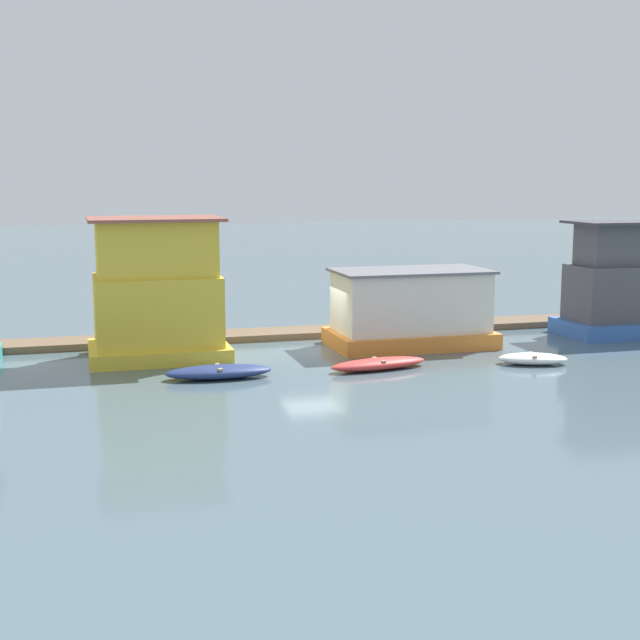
# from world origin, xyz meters

# --- Properties ---
(ground_plane) EXTENTS (200.00, 200.00, 0.00)m
(ground_plane) POSITION_xyz_m (0.00, 0.00, 0.00)
(ground_plane) COLOR #475B66
(dock_walkway) EXTENTS (42.40, 2.06, 0.30)m
(dock_walkway) POSITION_xyz_m (0.00, 3.17, 0.15)
(dock_walkway) COLOR brown
(dock_walkway) RESTS_ON ground_plane
(houseboat_yellow) EXTENTS (5.42, 4.04, 5.61)m
(houseboat_yellow) POSITION_xyz_m (-6.47, -0.17, 2.64)
(houseboat_yellow) COLOR gold
(houseboat_yellow) RESTS_ON ground_plane
(houseboat_orange) EXTENTS (6.82, 3.87, 3.29)m
(houseboat_orange) POSITION_xyz_m (4.17, -0.40, 1.58)
(houseboat_orange) COLOR orange
(houseboat_orange) RESTS_ON ground_plane
(houseboat_blue) EXTENTS (6.79, 3.38, 5.20)m
(houseboat_blue) POSITION_xyz_m (15.16, -0.35, 2.27)
(houseboat_blue) COLOR #3866B7
(houseboat_blue) RESTS_ON ground_plane
(dinghy_navy) EXTENTS (3.88, 1.44, 0.49)m
(dinghy_navy) POSITION_xyz_m (-4.72, -4.39, 0.25)
(dinghy_navy) COLOR navy
(dinghy_navy) RESTS_ON ground_plane
(dinghy_red) EXTENTS (4.05, 1.66, 0.44)m
(dinghy_red) POSITION_xyz_m (1.32, -4.51, 0.22)
(dinghy_red) COLOR red
(dinghy_red) RESTS_ON ground_plane
(dinghy_white) EXTENTS (2.89, 1.96, 0.44)m
(dinghy_white) POSITION_xyz_m (7.38, -5.22, 0.22)
(dinghy_white) COLOR white
(dinghy_white) RESTS_ON ground_plane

